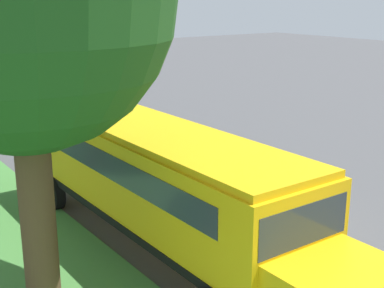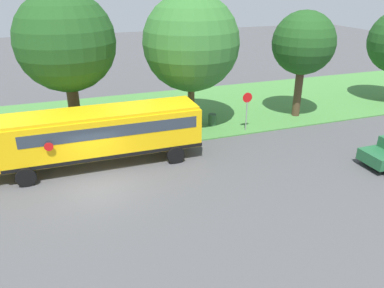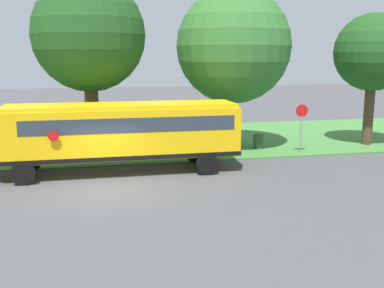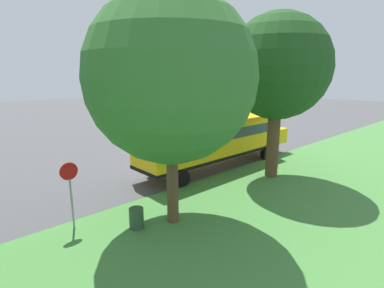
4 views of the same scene
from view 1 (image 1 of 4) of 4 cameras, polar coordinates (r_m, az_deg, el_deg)
name	(u,v)px [view 1 (image 1 of 4)]	position (r m, az deg, el deg)	size (l,w,h in m)	color
ground_plane	(250,225)	(15.58, 6.23, -8.60)	(120.00, 120.00, 0.00)	#4C4C4F
school_bus	(158,176)	(13.65, -3.67, -3.41)	(2.85, 12.42, 3.16)	yellow
car_green_nearest	(90,99)	(30.05, -10.79, 4.77)	(2.02, 4.40, 1.56)	#236038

